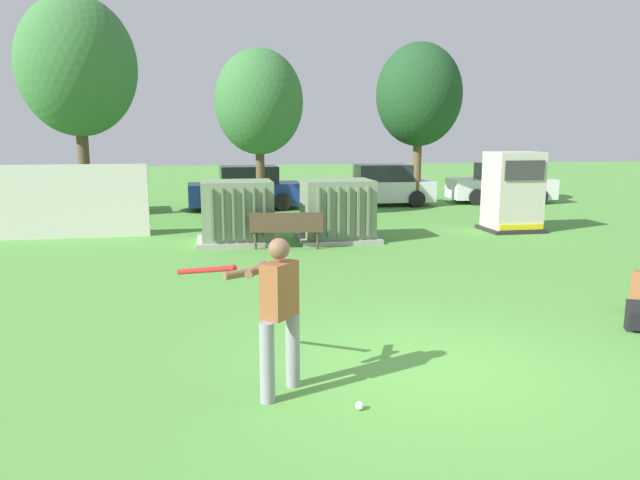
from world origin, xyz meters
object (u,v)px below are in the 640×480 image
(batter, at_px, (275,307))
(sports_ball, at_px, (359,406))
(transformer_mid_west, at_px, (337,211))
(park_bench, at_px, (286,227))
(parked_car_right_of_center, at_px, (380,186))
(backpack, at_px, (639,317))
(parked_car_left_of_center, at_px, (246,189))
(parked_car_rightmost, at_px, (502,184))
(parked_car_leftmost, at_px, (74,192))
(transformer_west, at_px, (237,213))
(generator_enclosure, at_px, (513,192))

(batter, relative_size, sports_ball, 19.33)
(transformer_mid_west, bearing_deg, park_bench, -148.39)
(sports_ball, distance_m, parked_car_right_of_center, 17.90)
(backpack, relative_size, parked_car_right_of_center, 0.10)
(parked_car_left_of_center, height_order, parked_car_rightmost, same)
(transformer_mid_west, relative_size, batter, 1.21)
(transformer_mid_west, bearing_deg, sports_ball, -100.70)
(transformer_mid_west, relative_size, backpack, 4.77)
(transformer_mid_west, distance_m, parked_car_leftmost, 10.70)
(transformer_west, bearing_deg, sports_ball, -85.37)
(transformer_west, xyz_separation_m, transformer_mid_west, (2.63, -0.12, 0.00))
(parked_car_rightmost, bearing_deg, park_bench, -140.04)
(generator_enclosure, bearing_deg, batter, -129.19)
(batter, bearing_deg, parked_car_leftmost, 108.66)
(parked_car_leftmost, bearing_deg, parked_car_rightmost, 1.67)
(transformer_mid_west, distance_m, parked_car_left_of_center, 7.47)
(parked_car_leftmost, bearing_deg, backpack, -54.22)
(generator_enclosure, xyz_separation_m, batter, (-8.00, -9.81, -0.16))
(sports_ball, bearing_deg, batter, 144.05)
(parked_car_rightmost, bearing_deg, transformer_mid_west, -138.76)
(backpack, height_order, parked_car_leftmost, parked_car_leftmost)
(transformer_west, xyz_separation_m, backpack, (5.37, -8.14, -0.57))
(transformer_west, xyz_separation_m, parked_car_leftmost, (-5.46, 6.88, -0.04))
(park_bench, height_order, backpack, park_bench)
(park_bench, relative_size, batter, 1.06)
(transformer_west, relative_size, park_bench, 1.14)
(generator_enclosure, xyz_separation_m, sports_ball, (-7.20, -10.39, -1.09))
(parked_car_leftmost, bearing_deg, generator_enclosure, -25.23)
(generator_enclosure, height_order, parked_car_leftmost, generator_enclosure)
(generator_enclosure, height_order, sports_ball, generator_enclosure)
(parked_car_leftmost, xyz_separation_m, parked_car_rightmost, (16.63, 0.48, 0.00))
(backpack, bearing_deg, parked_car_leftmost, 125.78)
(parked_car_rightmost, bearing_deg, batter, -123.89)
(park_bench, height_order, parked_car_rightmost, parked_car_rightmost)
(transformer_mid_west, relative_size, sports_ball, 23.33)
(park_bench, distance_m, backpack, 8.28)
(transformer_mid_west, distance_m, generator_enclosure, 5.42)
(transformer_mid_west, bearing_deg, parked_car_right_of_center, 65.99)
(sports_ball, height_order, backpack, backpack)
(park_bench, xyz_separation_m, batter, (-1.16, -8.24, 0.44))
(parked_car_left_of_center, bearing_deg, batter, -92.28)
(batter, relative_size, parked_car_right_of_center, 0.41)
(batter, distance_m, parked_car_right_of_center, 17.59)
(backpack, bearing_deg, park_bench, 120.64)
(transformer_west, xyz_separation_m, parked_car_rightmost, (11.17, 7.37, -0.04))
(parked_car_left_of_center, bearing_deg, backpack, -72.77)
(generator_enclosure, bearing_deg, parked_car_rightmost, 65.05)
(generator_enclosure, xyz_separation_m, parked_car_leftmost, (-13.45, 6.34, -0.38))
(batter, height_order, sports_ball, batter)
(generator_enclosure, relative_size, parked_car_rightmost, 0.53)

